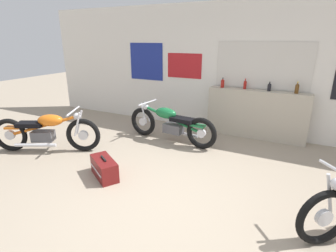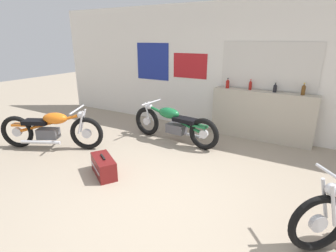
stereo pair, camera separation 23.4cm
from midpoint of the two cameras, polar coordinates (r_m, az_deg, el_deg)
The scene contains 10 objects.
ground_plane at distance 3.57m, azimuth -0.47°, elevation -16.57°, with size 24.00×24.00×0.00m, color gray.
wall_back at distance 5.97m, azimuth 16.00°, elevation 11.62°, with size 10.00×0.07×2.80m.
sill_counter at distance 5.85m, azimuth 20.69°, elevation 2.08°, with size 2.05×0.28×1.03m.
bottle_leftmost at distance 5.86m, azimuth 13.98°, elevation 8.92°, with size 0.08×0.08×0.21m.
bottle_left_center at distance 5.80m, azimuth 18.61°, elevation 8.40°, with size 0.06×0.06×0.22m.
bottle_center at distance 5.71m, azimuth 23.38°, elevation 7.58°, with size 0.07×0.07×0.19m.
bottle_right_center at distance 5.65m, azimuth 28.48°, elevation 6.96°, with size 0.07×0.07×0.23m.
motorcycle_green at distance 5.37m, azimuth 2.45°, elevation 0.47°, with size 2.04×0.64×0.78m.
motorcycle_orange at distance 5.46m, azimuth -23.02°, elevation -0.61°, with size 1.86×1.03×0.81m.
hard_case_darkred at distance 4.24m, azimuth -12.28°, elevation -8.59°, with size 0.65×0.54×0.32m.
Camera 2 is at (1.59, -2.46, 2.06)m, focal length 28.00 mm.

